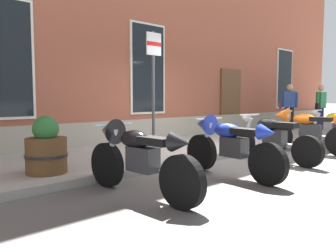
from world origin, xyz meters
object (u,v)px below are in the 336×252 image
Objects in this scene: parking_sign at (153,76)px; motorcycle_black_sport at (136,155)px; pedestrian_blue_top at (289,104)px; barrel_planter at (46,150)px; motorcycle_orange_sport at (305,129)px; pedestrian_striped_shirt at (321,105)px; motorcycle_black_naked at (272,138)px; motorcycle_blue_sport at (228,143)px.

motorcycle_black_sport is at bearing -135.63° from parking_sign.
motorcycle_black_sport is 9.24m from pedestrian_blue_top.
motorcycle_orange_sport is at bearing -14.66° from barrel_planter.
pedestrian_blue_top is at bearing 32.45° from motorcycle_orange_sport.
motorcycle_orange_sport is 0.84× the size of parking_sign.
pedestrian_blue_top is 1.02× the size of pedestrian_striped_shirt.
motorcycle_black_naked is at bearing -42.31° from parking_sign.
motorcycle_black_naked is 2.37× the size of barrel_planter.
motorcycle_blue_sport is at bearing -87.14° from parking_sign.
motorcycle_orange_sport is 4.85m from pedestrian_striped_shirt.
motorcycle_black_naked is 4.29m from barrel_planter.
barrel_planter is at bearing -179.20° from pedestrian_striped_shirt.
parking_sign is at bearing 2.16° from barrel_planter.
parking_sign is (-0.09, 1.80, 1.17)m from motorcycle_blue_sport.
motorcycle_blue_sport is 2.15m from parking_sign.
parking_sign is at bearing 155.16° from motorcycle_orange_sport.
motorcycle_black_sport is 1.03× the size of motorcycle_blue_sport.
motorcycle_black_naked is 1.31× the size of pedestrian_striped_shirt.
motorcycle_blue_sport is 7.59m from pedestrian_blue_top.
parking_sign is (-1.76, 1.61, 1.25)m from motorcycle_black_naked.
pedestrian_blue_top is 0.67× the size of parking_sign.
pedestrian_blue_top reaches higher than barrel_planter.
barrel_planter is (-2.25, -0.08, -1.23)m from parking_sign.
barrel_planter reaches higher than motorcycle_blue_sport.
pedestrian_blue_top reaches higher than pedestrian_striped_shirt.
pedestrian_blue_top is at bearing 7.03° from parking_sign.
motorcycle_black_sport is at bearing -70.52° from barrel_planter.
pedestrian_blue_top is at bearing 20.73° from motorcycle_blue_sport.
motorcycle_black_sport is at bearing -179.15° from motorcycle_black_naked.
pedestrian_blue_top reaches higher than motorcycle_black_sport.
motorcycle_orange_sport reaches higher than motorcycle_blue_sport.
motorcycle_black_naked is 0.86× the size of parking_sign.
parking_sign reaches higher than pedestrian_blue_top.
motorcycle_black_naked is 1.59m from motorcycle_orange_sport.
parking_sign is at bearing -179.59° from pedestrian_striped_shirt.
motorcycle_blue_sport is 8.04m from pedestrian_striped_shirt.
parking_sign is 2.57m from barrel_planter.
barrel_planter is at bearing 165.34° from motorcycle_orange_sport.
parking_sign reaches higher than motorcycle_orange_sport.
parking_sign is at bearing 92.86° from motorcycle_blue_sport.
motorcycle_orange_sport is (1.58, 0.06, 0.10)m from motorcycle_black_naked.
motorcycle_orange_sport is (3.26, 0.25, 0.02)m from motorcycle_blue_sport.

